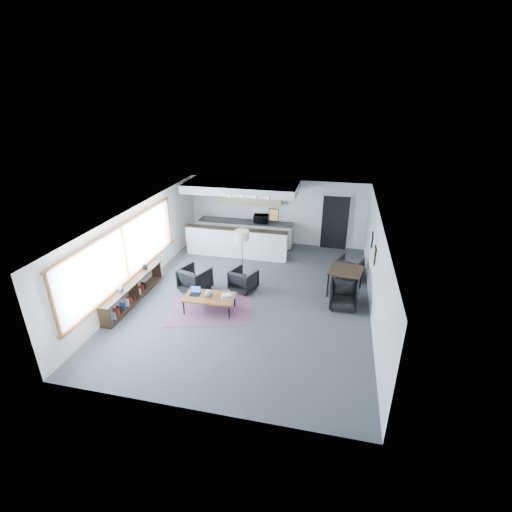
% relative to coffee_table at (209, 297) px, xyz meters
% --- Properties ---
extents(room, '(7.02, 9.02, 2.62)m').
position_rel_coffee_table_xyz_m(room, '(0.94, 1.01, 0.87)').
color(room, '#464648').
rests_on(room, ground).
extents(window, '(0.10, 5.95, 1.66)m').
position_rel_coffee_table_xyz_m(window, '(-2.53, 0.11, 1.03)').
color(window, '#8CBFFF').
rests_on(window, room).
extents(console, '(0.35, 3.00, 0.80)m').
position_rel_coffee_table_xyz_m(console, '(-2.36, -0.03, -0.10)').
color(console, '#2F1F10').
rests_on(console, floor).
extents(kitchenette, '(4.20, 1.96, 2.60)m').
position_rel_coffee_table_xyz_m(kitchenette, '(-0.26, 4.72, 0.95)').
color(kitchenette, white).
rests_on(kitchenette, floor).
extents(doorway, '(1.10, 0.12, 2.15)m').
position_rel_coffee_table_xyz_m(doorway, '(3.24, 5.44, 0.65)').
color(doorway, black).
rests_on(doorway, room).
extents(track_light, '(1.60, 0.07, 0.15)m').
position_rel_coffee_table_xyz_m(track_light, '(0.35, 3.21, 2.10)').
color(track_light, silver).
rests_on(track_light, room).
extents(wall_art_lower, '(0.03, 0.38, 0.48)m').
position_rel_coffee_table_xyz_m(wall_art_lower, '(4.41, 1.41, 1.12)').
color(wall_art_lower, black).
rests_on(wall_art_lower, room).
extents(wall_art_upper, '(0.03, 0.34, 0.44)m').
position_rel_coffee_table_xyz_m(wall_art_upper, '(4.41, 2.71, 1.07)').
color(wall_art_upper, black).
rests_on(wall_art_upper, room).
extents(kilim_rug, '(2.67, 2.13, 0.01)m').
position_rel_coffee_table_xyz_m(kilim_rug, '(0.00, 0.00, -0.42)').
color(kilim_rug, '#663850').
rests_on(kilim_rug, floor).
extents(coffee_table, '(1.44, 0.82, 0.46)m').
position_rel_coffee_table_xyz_m(coffee_table, '(0.00, 0.00, 0.00)').
color(coffee_table, brown).
rests_on(coffee_table, floor).
extents(laptop, '(0.32, 0.28, 0.21)m').
position_rel_coffee_table_xyz_m(laptop, '(-0.43, 0.05, 0.10)').
color(laptop, black).
rests_on(laptop, coffee_table).
extents(ceramic_pot, '(0.22, 0.22, 0.22)m').
position_rel_coffee_table_xyz_m(ceramic_pot, '(-0.00, -0.02, 0.15)').
color(ceramic_pot, gray).
rests_on(ceramic_pot, coffee_table).
extents(book_stack, '(0.38, 0.35, 0.09)m').
position_rel_coffee_table_xyz_m(book_stack, '(0.49, 0.06, 0.08)').
color(book_stack, silver).
rests_on(book_stack, coffee_table).
extents(coaster, '(0.11, 0.11, 0.01)m').
position_rel_coffee_table_xyz_m(coaster, '(0.18, -0.25, 0.04)').
color(coaster, '#E5590C').
rests_on(coaster, coffee_table).
extents(armchair_left, '(1.03, 1.00, 0.84)m').
position_rel_coffee_table_xyz_m(armchair_left, '(-0.83, 1.02, -0.01)').
color(armchair_left, black).
rests_on(armchair_left, floor).
extents(armchair_right, '(0.91, 0.89, 0.74)m').
position_rel_coffee_table_xyz_m(armchair_right, '(0.63, 1.38, -0.06)').
color(armchair_right, black).
rests_on(armchair_right, floor).
extents(floor_lamp, '(0.62, 0.62, 1.63)m').
position_rel_coffee_table_xyz_m(floor_lamp, '(0.37, 2.25, 0.99)').
color(floor_lamp, black).
rests_on(floor_lamp, floor).
extents(dining_table, '(1.10, 1.10, 0.80)m').
position_rel_coffee_table_xyz_m(dining_table, '(3.70, 1.85, 0.31)').
color(dining_table, '#2F1F10').
rests_on(dining_table, floor).
extents(dining_chair_near, '(0.68, 0.64, 0.69)m').
position_rel_coffee_table_xyz_m(dining_chair_near, '(3.68, 1.02, -0.08)').
color(dining_chair_near, black).
rests_on(dining_chair_near, floor).
extents(dining_chair_far, '(0.80, 0.78, 0.65)m').
position_rel_coffee_table_xyz_m(dining_chair_far, '(3.85, 2.95, -0.10)').
color(dining_chair_far, black).
rests_on(dining_chair_far, floor).
extents(microwave, '(0.61, 0.39, 0.39)m').
position_rel_coffee_table_xyz_m(microwave, '(0.37, 5.16, 0.70)').
color(microwave, black).
rests_on(microwave, kitchenette).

